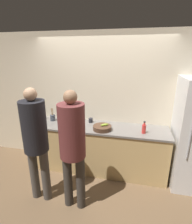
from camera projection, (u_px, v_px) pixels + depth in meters
The scene contains 10 objects.
ground_plane at pixel (94, 180), 3.20m from camera, with size 14.00×14.00×0.00m, color brown.
wall_back at pixel (102, 102), 3.44m from camera, with size 5.20×0.06×2.60m.
counter at pixel (99, 148), 3.41m from camera, with size 2.55×0.68×0.91m.
person_left at pixel (35, 137), 2.49m from camera, with size 0.35×0.35×1.78m.
person_center at pixel (72, 142), 2.34m from camera, with size 0.36×0.36×1.78m.
fruit_bowl at pixel (102, 128), 3.09m from camera, with size 0.33×0.33×0.12m.
utensil_crock at pixel (53, 117), 3.52m from camera, with size 0.10×0.10×0.26m.
bottle_red at pixel (144, 129), 2.95m from camera, with size 0.07×0.07×0.21m.
bottle_dark at pixel (43, 116), 3.61m from camera, with size 0.06×0.06×0.18m.
cup_black at pixel (91, 120), 3.43m from camera, with size 0.08×0.08×0.09m.
Camera 1 is at (0.62, -2.58, 2.19)m, focal length 28.00 mm.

